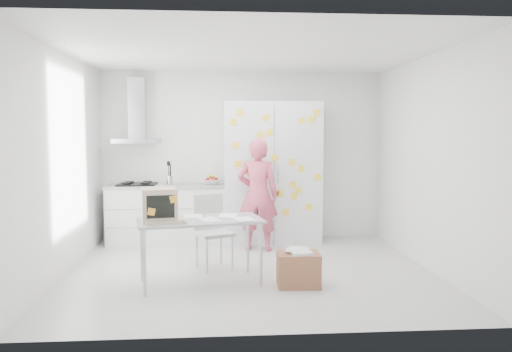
{
  "coord_description": "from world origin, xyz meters",
  "views": [
    {
      "loc": [
        -0.38,
        -6.11,
        1.73
      ],
      "look_at": [
        0.13,
        0.7,
        1.13
      ],
      "focal_mm": 35.0,
      "sensor_mm": 36.0,
      "label": 1
    }
  ],
  "objects": [
    {
      "name": "chair",
      "position": [
        -0.48,
        0.2,
        0.53
      ],
      "size": [
        0.56,
        0.56,
        0.94
      ],
      "rotation": [
        0.0,
        0.0,
        0.42
      ],
      "color": "beige",
      "rests_on": "ground"
    },
    {
      "name": "walls",
      "position": [
        0.0,
        0.72,
        1.35
      ],
      "size": [
        4.52,
        4.01,
        2.7
      ],
      "color": "white",
      "rests_on": "ground"
    },
    {
      "name": "range_hood",
      "position": [
        -1.65,
        1.84,
        1.96
      ],
      "size": [
        0.7,
        0.48,
        1.01
      ],
      "color": "silver",
      "rests_on": "walls"
    },
    {
      "name": "desk",
      "position": [
        -0.89,
        -0.51,
        0.84
      ],
      "size": [
        1.5,
        0.96,
        1.11
      ],
      "rotation": [
        0.0,
        0.0,
        0.2
      ],
      "color": "#A5ACAF",
      "rests_on": "ground"
    },
    {
      "name": "tall_cabinet",
      "position": [
        0.45,
        1.67,
        1.1
      ],
      "size": [
        1.5,
        0.68,
        2.2
      ],
      "color": "silver",
      "rests_on": "ground"
    },
    {
      "name": "floor",
      "position": [
        0.0,
        0.0,
        -0.01
      ],
      "size": [
        4.5,
        4.0,
        0.02
      ],
      "primitive_type": "cube",
      "color": "silver",
      "rests_on": "ground"
    },
    {
      "name": "cardboard_box",
      "position": [
        0.51,
        -0.65,
        0.2
      ],
      "size": [
        0.48,
        0.4,
        0.41
      ],
      "rotation": [
        0.0,
        0.0,
        -0.03
      ],
      "color": "#925D3F",
      "rests_on": "ground"
    },
    {
      "name": "counter_run",
      "position": [
        -1.2,
        1.7,
        0.47
      ],
      "size": [
        1.84,
        0.63,
        1.28
      ],
      "color": "white",
      "rests_on": "ground"
    },
    {
      "name": "person",
      "position": [
        0.18,
        1.1,
        0.82
      ],
      "size": [
        0.68,
        0.53,
        1.65
      ],
      "primitive_type": "imported",
      "rotation": [
        0.0,
        0.0,
        2.9
      ],
      "color": "#CF5069",
      "rests_on": "ground"
    },
    {
      "name": "ceiling",
      "position": [
        0.0,
        0.0,
        2.7
      ],
      "size": [
        4.5,
        4.0,
        0.02
      ],
      "primitive_type": "cube",
      "color": "white",
      "rests_on": "walls"
    }
  ]
}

